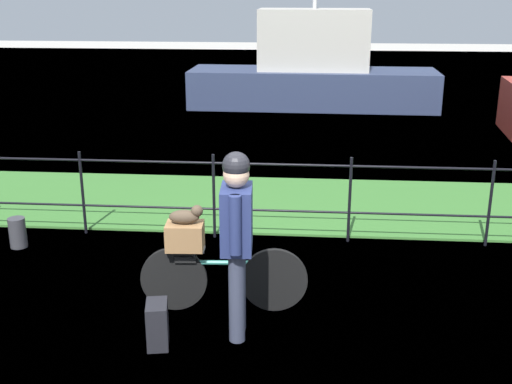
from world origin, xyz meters
TOP-DOWN VIEW (x-y plane):
  - ground_plane at (0.00, 0.00)m, footprint 60.00×60.00m
  - grass_strip at (0.00, 3.56)m, footprint 27.00×2.40m
  - harbor_water at (0.00, 11.01)m, footprint 30.00×30.00m
  - iron_fence at (0.00, 2.25)m, footprint 18.04×0.04m
  - bicycle_main at (-0.48, 0.43)m, footprint 1.59×0.18m
  - wooden_crate at (-0.81, 0.41)m, footprint 0.36×0.28m
  - terrier_dog at (-0.79, 0.41)m, footprint 0.32×0.16m
  - cyclist_person at (-0.28, -0.01)m, footprint 0.28×0.54m
  - backpack_on_paving at (-0.95, -0.25)m, footprint 0.23×0.31m
  - mooring_bollard at (-3.10, 1.75)m, footprint 0.20×0.20m
  - moored_boat_mid at (0.38, 11.21)m, footprint 6.20×1.84m

SIDE VIEW (x-z plane):
  - ground_plane at x=0.00m, z-range 0.00..0.00m
  - harbor_water at x=0.00m, z-range 0.00..0.00m
  - grass_strip at x=0.00m, z-range 0.00..0.03m
  - mooring_bollard at x=-3.10m, z-range 0.00..0.36m
  - backpack_on_paving at x=-0.95m, z-range 0.00..0.40m
  - bicycle_main at x=-0.48m, z-range 0.02..0.65m
  - iron_fence at x=0.00m, z-range 0.08..1.14m
  - wooden_crate at x=-0.81m, z-range 0.63..0.88m
  - moored_boat_mid at x=0.38m, z-range -1.14..2.87m
  - terrier_dog at x=-0.79m, z-range 0.87..1.05m
  - cyclist_person at x=-0.28m, z-range 0.16..1.84m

